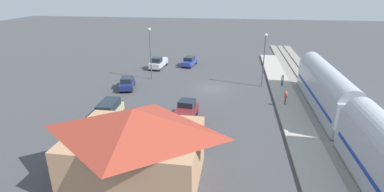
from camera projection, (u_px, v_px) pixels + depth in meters
ground_plane at (212, 89)px, 42.67m from camera, size 200.00×200.00×0.00m
railway_track at (312, 93)px, 40.68m from camera, size 4.80×70.00×0.30m
platform at (283, 91)px, 41.22m from camera, size 3.20×46.00×0.30m
passenger_train at (354, 119)px, 26.35m from camera, size 2.93×36.25×4.98m
station_building at (135, 143)px, 21.79m from camera, size 10.41×7.96×5.90m
pedestrian_on_platform at (282, 79)px, 42.80m from camera, size 0.36×0.36×1.71m
pedestrian_waiting_far at (286, 97)px, 35.97m from camera, size 0.36×0.36×1.71m
sedan_blue at (189, 61)px, 54.78m from camera, size 2.57×4.74×1.74m
pickup_silver at (158, 62)px, 53.33m from camera, size 2.34×5.53×2.14m
suv_tan at (109, 111)px, 32.24m from camera, size 2.23×5.00×2.22m
pickup_maroon at (185, 113)px, 32.11m from camera, size 2.56×5.59×2.14m
sedan_navy at (127, 83)px, 42.50m from camera, size 2.86×4.81×1.74m
light_pole_near_platform at (264, 54)px, 41.98m from camera, size 0.44×0.44×7.88m
light_pole_lot_center at (150, 48)px, 45.45m from camera, size 0.44×0.44×8.16m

